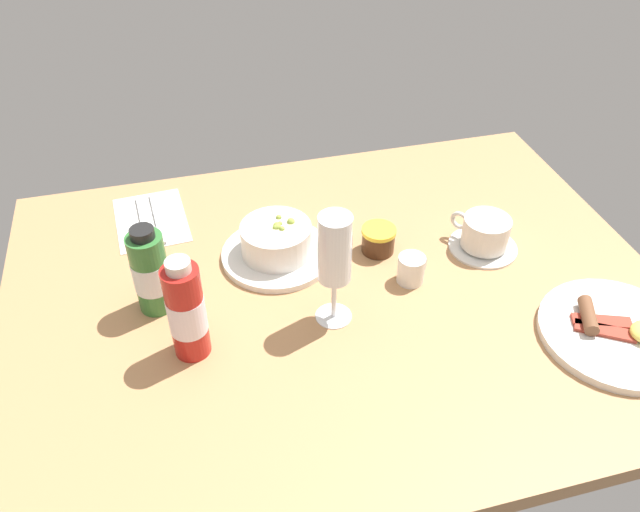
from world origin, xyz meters
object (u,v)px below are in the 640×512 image
(sauce_bottle_red, at_px, (186,311))
(breakfast_plate, at_px, (617,332))
(wine_glass, at_px, (335,254))
(porridge_bowl, at_px, (276,243))
(coffee_cup, at_px, (485,234))
(cutlery_setting, at_px, (151,220))
(creamer_jug, at_px, (412,269))
(jam_jar, at_px, (378,240))
(sauce_bottle_green, at_px, (151,272))

(sauce_bottle_red, height_order, breakfast_plate, sauce_bottle_red)
(wine_glass, bearing_deg, breakfast_plate, 159.74)
(porridge_bowl, height_order, coffee_cup, porridge_bowl)
(cutlery_setting, xyz_separation_m, breakfast_plate, (-0.68, 0.49, 0.01))
(creamer_jug, relative_size, sauce_bottle_red, 0.32)
(sauce_bottle_red, distance_m, breakfast_plate, 0.66)
(jam_jar, bearing_deg, breakfast_plate, 134.60)
(coffee_cup, height_order, jam_jar, coffee_cup)
(coffee_cup, height_order, breakfast_plate, coffee_cup)
(cutlery_setting, xyz_separation_m, sauce_bottle_green, (0.00, 0.24, 0.07))
(wine_glass, distance_m, jam_jar, 0.22)
(porridge_bowl, bearing_deg, cutlery_setting, -37.82)
(sauce_bottle_green, height_order, breakfast_plate, sauce_bottle_green)
(coffee_cup, relative_size, creamer_jug, 2.21)
(creamer_jug, bearing_deg, coffee_cup, -162.23)
(sauce_bottle_green, bearing_deg, porridge_bowl, -161.21)
(cutlery_setting, height_order, jam_jar, jam_jar)
(breakfast_plate, bearing_deg, porridge_bowl, -34.43)
(cutlery_setting, bearing_deg, sauce_bottle_red, 97.33)
(creamer_jug, height_order, jam_jar, creamer_jug)
(sauce_bottle_red, height_order, sauce_bottle_green, sauce_bottle_red)
(sauce_bottle_red, xyz_separation_m, sauce_bottle_green, (0.05, -0.11, -0.01))
(cutlery_setting, distance_m, sauce_bottle_green, 0.25)
(porridge_bowl, bearing_deg, sauce_bottle_red, 47.68)
(cutlery_setting, xyz_separation_m, jam_jar, (-0.39, 0.19, 0.02))
(coffee_cup, xyz_separation_m, breakfast_plate, (-0.10, 0.25, -0.02))
(cutlery_setting, relative_size, creamer_jug, 3.40)
(sauce_bottle_red, bearing_deg, porridge_bowl, -132.32)
(sauce_bottle_green, distance_m, breakfast_plate, 0.73)
(porridge_bowl, bearing_deg, sauce_bottle_green, 18.79)
(creamer_jug, distance_m, sauce_bottle_red, 0.38)
(jam_jar, xyz_separation_m, sauce_bottle_red, (0.35, 0.16, 0.06))
(porridge_bowl, relative_size, breakfast_plate, 0.83)
(sauce_bottle_red, bearing_deg, breakfast_plate, 167.82)
(wine_glass, relative_size, sauce_bottle_green, 1.26)
(wine_glass, height_order, jam_jar, wine_glass)
(cutlery_setting, distance_m, sauce_bottle_red, 0.36)
(coffee_cup, xyz_separation_m, creamer_jug, (0.16, 0.05, -0.01))
(sauce_bottle_red, bearing_deg, wine_glass, -176.27)
(jam_jar, bearing_deg, cutlery_setting, -26.17)
(sauce_bottle_green, bearing_deg, sauce_bottle_red, 112.36)
(wine_glass, bearing_deg, jam_jar, -130.72)
(creamer_jug, bearing_deg, sauce_bottle_red, 9.82)
(cutlery_setting, bearing_deg, jam_jar, 153.83)
(creamer_jug, relative_size, jam_jar, 0.90)
(porridge_bowl, bearing_deg, jam_jar, 171.26)
(porridge_bowl, distance_m, coffee_cup, 0.37)
(cutlery_setting, relative_size, coffee_cup, 1.54)
(cutlery_setting, bearing_deg, porridge_bowl, 142.18)
(breakfast_plate, bearing_deg, cutlery_setting, -35.51)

